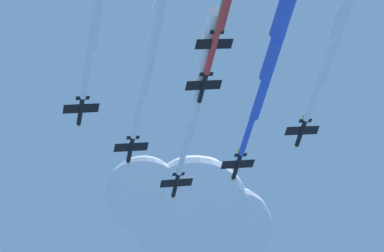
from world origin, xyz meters
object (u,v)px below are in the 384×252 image
jet_lead (201,79)px  jet_port_inner (157,16)px  jet_starboard_mid (342,13)px  jet_starboard_inner (272,53)px

jet_lead → jet_port_inner: jet_lead is taller
jet_lead → jet_starboard_mid: (-14.28, 32.55, -0.20)m
jet_lead → jet_starboard_inner: size_ratio=0.99×
jet_port_inner → jet_starboard_inner: size_ratio=1.12×
jet_port_inner → jet_starboard_inner: bearing=166.0°
jet_lead → jet_port_inner: 21.18m
jet_port_inner → jet_starboard_inner: jet_port_inner is taller
jet_lead → jet_starboard_inner: bearing=114.5°
jet_starboard_inner → jet_starboard_mid: bearing=112.9°
jet_port_inner → jet_starboard_mid: size_ratio=1.13×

